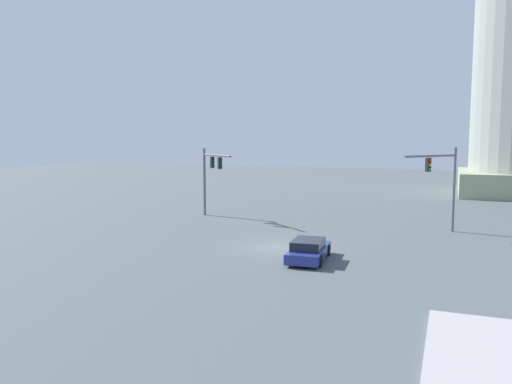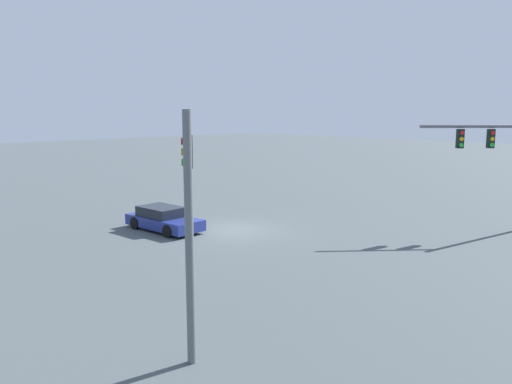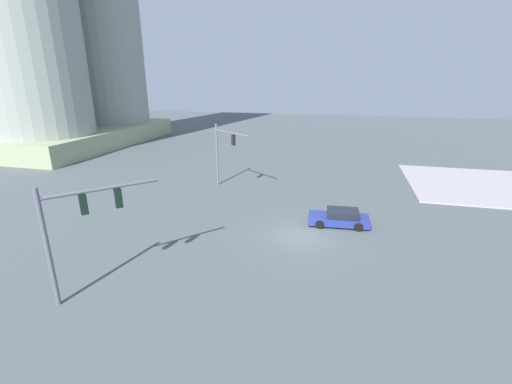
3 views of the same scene
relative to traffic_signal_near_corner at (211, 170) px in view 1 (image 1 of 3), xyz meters
name	(u,v)px [view 1 (image 1 of 3)]	position (x,y,z in m)	size (l,w,h in m)	color
ground_plane	(279,247)	(9.33, -9.34, -4.02)	(167.40, 167.40, 0.00)	#4C5558
traffic_signal_near_corner	(211,170)	(0.00, 0.00, 0.00)	(4.23, 3.68, 5.87)	#595A66
traffic_signal_opposite_side	(443,177)	(18.60, -0.69, 0.03)	(3.30, 4.31, 6.11)	slate
sedan_car_approaching	(309,250)	(11.88, -11.90, -3.45)	(2.13, 4.46, 1.21)	navy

